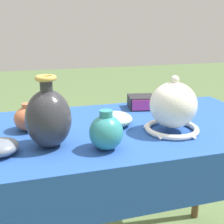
% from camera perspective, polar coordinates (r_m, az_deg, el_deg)
% --- Properties ---
extents(display_table, '(1.28, 0.69, 0.78)m').
position_cam_1_polar(display_table, '(1.20, 2.78, -6.55)').
color(display_table, brown).
rests_on(display_table, ground_plane).
extents(vase_tall_bulbous, '(0.15, 0.15, 0.25)m').
position_cam_1_polar(vase_tall_bulbous, '(0.97, -12.78, -1.15)').
color(vase_tall_bulbous, '#2D2D33').
rests_on(vase_tall_bulbous, display_table).
extents(vase_dome_bell, '(0.22, 0.22, 0.23)m').
position_cam_1_polar(vase_dome_bell, '(1.11, 12.28, 0.71)').
color(vase_dome_bell, white).
rests_on(vase_dome_bell, display_table).
extents(mosaic_tile_box, '(0.15, 0.14, 0.06)m').
position_cam_1_polar(mosaic_tile_box, '(1.43, 5.96, 2.03)').
color(mosaic_tile_box, '#232328').
rests_on(mosaic_tile_box, display_table).
extents(jar_round_teal, '(0.12, 0.12, 0.14)m').
position_cam_1_polar(jar_round_teal, '(0.94, -1.20, -4.07)').
color(jar_round_teal, teal).
rests_on(jar_round_teal, display_table).
extents(jar_round_terracotta, '(0.11, 0.11, 0.11)m').
position_cam_1_polar(jar_round_terracotta, '(1.16, -16.62, -1.21)').
color(jar_round_terracotta, '#BC6642').
rests_on(jar_round_terracotta, display_table).
extents(bowl_shallow_slate, '(0.12, 0.12, 0.05)m').
position_cam_1_polar(bowl_shallow_slate, '(0.98, -21.73, -6.65)').
color(bowl_shallow_slate, slate).
rests_on(bowl_shallow_slate, display_table).
extents(bowl_shallow_celadon, '(0.14, 0.14, 0.06)m').
position_cam_1_polar(bowl_shallow_celadon, '(1.17, 0.65, -1.44)').
color(bowl_shallow_celadon, '#A8CCB7').
rests_on(bowl_shallow_celadon, display_table).
extents(bowl_shallow_rose, '(0.11, 0.11, 0.07)m').
position_cam_1_polar(bowl_shallow_rose, '(1.47, 11.92, 2.40)').
color(bowl_shallow_rose, '#D19399').
rests_on(bowl_shallow_rose, display_table).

